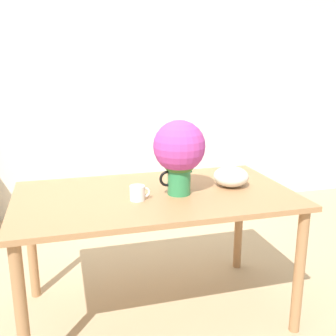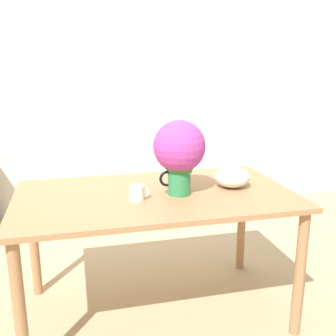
{
  "view_description": "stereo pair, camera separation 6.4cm",
  "coord_description": "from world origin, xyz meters",
  "views": [
    {
      "loc": [
        -0.37,
        -2.19,
        1.5
      ],
      "look_at": [
        0.19,
        -0.15,
        0.94
      ],
      "focal_mm": 42.0,
      "sensor_mm": 36.0,
      "label": 1
    },
    {
      "loc": [
        -0.31,
        -2.21,
        1.5
      ],
      "look_at": [
        0.19,
        -0.15,
        0.94
      ],
      "focal_mm": 42.0,
      "sensor_mm": 36.0,
      "label": 2
    }
  ],
  "objects": [
    {
      "name": "coffee_mug",
      "position": [
        0.01,
        -0.19,
        0.82
      ],
      "size": [
        0.11,
        0.08,
        0.08
      ],
      "color": "white",
      "rests_on": "table"
    },
    {
      "name": "wall_back",
      "position": [
        0.0,
        1.77,
        1.3
      ],
      "size": [
        8.0,
        0.05,
        2.6
      ],
      "color": "silver",
      "rests_on": "ground_plane"
    },
    {
      "name": "ground_plane",
      "position": [
        0.0,
        0.0,
        0.0
      ],
      "size": [
        12.0,
        12.0,
        0.0
      ],
      "primitive_type": "plane",
      "color": "tan"
    },
    {
      "name": "table",
      "position": [
        0.13,
        -0.1,
        0.69
      ],
      "size": [
        1.59,
        0.9,
        0.78
      ],
      "color": "#A3754C",
      "rests_on": "ground_plane"
    },
    {
      "name": "white_bowl",
      "position": [
        0.61,
        -0.09,
        0.84
      ],
      "size": [
        0.21,
        0.21,
        0.12
      ],
      "color": "silver",
      "rests_on": "table"
    },
    {
      "name": "flower_vase",
      "position": [
        0.26,
        -0.15,
        1.03
      ],
      "size": [
        0.29,
        0.29,
        0.42
      ],
      "color": "#2D844C",
      "rests_on": "table"
    }
  ]
}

